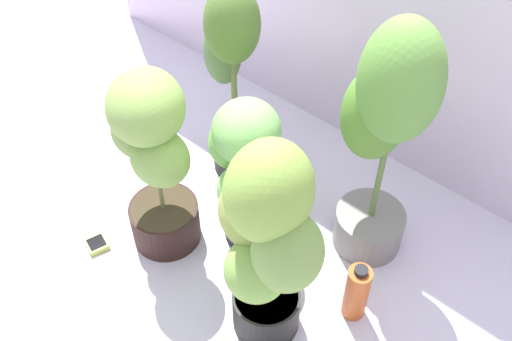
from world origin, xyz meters
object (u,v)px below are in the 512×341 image
(potted_plant_back_right, at_px, (385,126))
(hygrometer_box, at_px, (97,244))
(potted_plant_front_right, at_px, (267,238))
(potted_plant_front_left, at_px, (153,153))
(potted_plant_center, at_px, (244,162))
(nutrient_bottle, at_px, (356,292))
(potted_plant_back_left, at_px, (231,69))

(potted_plant_back_right, distance_m, hygrometer_box, 1.20)
(potted_plant_front_right, height_order, potted_plant_front_left, potted_plant_front_right)
(potted_plant_front_left, relative_size, hygrometer_box, 7.98)
(potted_plant_front_left, distance_m, hygrometer_box, 0.53)
(potted_plant_center, relative_size, potted_plant_front_left, 0.84)
(potted_plant_front_right, height_order, nutrient_bottle, potted_plant_front_right)
(potted_plant_back_left, distance_m, potted_plant_center, 0.41)
(potted_plant_back_left, relative_size, potted_plant_front_left, 1.11)
(potted_plant_front_right, bearing_deg, potted_plant_back_right, 85.67)
(potted_plant_center, distance_m, potted_plant_front_left, 0.32)
(potted_plant_back_left, relative_size, nutrient_bottle, 3.36)
(potted_plant_front_left, xyz_separation_m, nutrient_bottle, (0.76, 0.20, -0.34))
(hygrometer_box, xyz_separation_m, nutrient_bottle, (0.93, 0.42, 0.11))
(potted_plant_back_left, bearing_deg, potted_plant_back_right, 2.76)
(potted_plant_back_left, distance_m, hygrometer_box, 0.87)
(potted_plant_back_right, height_order, hygrometer_box, potted_plant_back_right)
(potted_plant_center, bearing_deg, potted_plant_front_left, -138.60)
(potted_plant_back_right, xyz_separation_m, nutrient_bottle, (0.16, -0.30, -0.47))
(potted_plant_back_right, height_order, potted_plant_front_left, potted_plant_back_right)
(potted_plant_front_left, bearing_deg, potted_plant_back_right, 40.11)
(potted_plant_back_left, height_order, potted_plant_back_right, potted_plant_back_right)
(potted_plant_front_right, relative_size, potted_plant_front_left, 1.08)
(potted_plant_front_right, bearing_deg, nutrient_bottle, 50.04)
(potted_plant_front_left, height_order, nutrient_bottle, potted_plant_front_left)
(potted_plant_back_right, relative_size, nutrient_bottle, 3.84)
(potted_plant_front_left, bearing_deg, potted_plant_center, 41.40)
(potted_plant_back_right, relative_size, potted_plant_front_left, 1.27)
(potted_plant_back_right, xyz_separation_m, potted_plant_front_left, (-0.60, -0.50, -0.13))
(potted_plant_front_right, distance_m, potted_plant_back_right, 0.56)
(potted_plant_back_left, height_order, nutrient_bottle, potted_plant_back_left)
(hygrometer_box, bearing_deg, potted_plant_center, -115.40)
(potted_plant_back_left, bearing_deg, hygrometer_box, -98.35)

